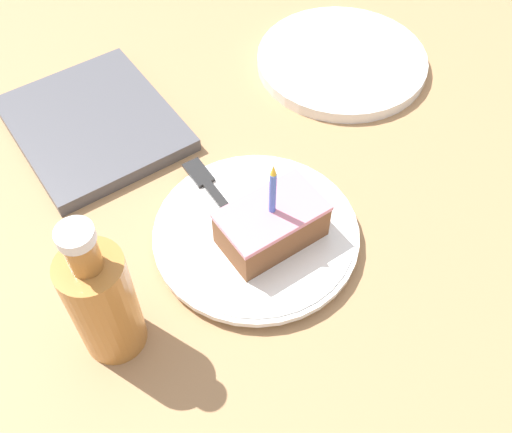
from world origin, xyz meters
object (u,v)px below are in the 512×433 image
at_px(bottle, 102,301).
at_px(plate, 256,234).
at_px(fork, 217,197).
at_px(side_plate, 342,61).
at_px(marble_board, 94,124).
at_px(cake_slice, 270,225).

bearing_deg(bottle, plate, -84.09).
bearing_deg(fork, plate, -170.13).
relative_size(bottle, side_plate, 0.75).
bearing_deg(marble_board, plate, -164.56).
bearing_deg(side_plate, cake_slice, 126.70).
xyz_separation_m(bottle, side_plate, (0.22, -0.50, -0.07)).
relative_size(bottle, marble_board, 0.81).
height_order(plate, fork, fork).
bearing_deg(plate, side_plate, -56.41).
xyz_separation_m(cake_slice, bottle, (-0.00, 0.21, 0.03)).
distance_m(plate, bottle, 0.21).
relative_size(cake_slice, marble_board, 0.53).
relative_size(cake_slice, fork, 0.77).
bearing_deg(side_plate, plate, 123.59).
bearing_deg(bottle, fork, -64.64).
height_order(fork, side_plate, fork).
xyz_separation_m(fork, bottle, (-0.09, 0.19, 0.06)).
xyz_separation_m(side_plate, marble_board, (0.09, 0.38, 0.00)).
bearing_deg(marble_board, side_plate, -103.39).
bearing_deg(plate, fork, 9.87).
distance_m(side_plate, marble_board, 0.39).
distance_m(plate, cake_slice, 0.04).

